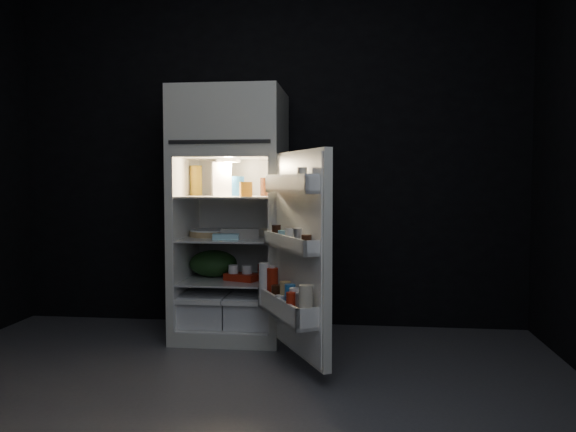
# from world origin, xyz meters

# --- Properties ---
(floor) EXTENTS (4.00, 3.40, 0.00)m
(floor) POSITION_xyz_m (0.00, 0.00, 0.00)
(floor) COLOR #56565C
(floor) RESTS_ON ground
(wall_back) EXTENTS (4.00, 0.00, 2.70)m
(wall_back) POSITION_xyz_m (0.00, 1.70, 1.35)
(wall_back) COLOR black
(wall_back) RESTS_ON ground
(refrigerator) EXTENTS (0.76, 0.71, 1.78)m
(refrigerator) POSITION_xyz_m (-0.21, 1.32, 0.96)
(refrigerator) COLOR silver
(refrigerator) RESTS_ON ground
(fridge_door) EXTENTS (0.50, 0.73, 1.22)m
(fridge_door) POSITION_xyz_m (0.34, 0.61, 0.68)
(fridge_door) COLOR silver
(fridge_door) RESTS_ON ground
(milk_jug) EXTENTS (0.17, 0.17, 0.24)m
(milk_jug) POSITION_xyz_m (-0.28, 1.29, 1.15)
(milk_jug) COLOR white
(milk_jug) RESTS_ON refrigerator
(mayo_jar) EXTENTS (0.13, 0.13, 0.14)m
(mayo_jar) POSITION_xyz_m (-0.16, 1.29, 1.10)
(mayo_jar) COLOR #2061AF
(mayo_jar) RESTS_ON refrigerator
(jam_jar) EXTENTS (0.11, 0.11, 0.13)m
(jam_jar) POSITION_xyz_m (0.06, 1.28, 1.09)
(jam_jar) COLOR black
(jam_jar) RESTS_ON refrigerator
(amber_bottle) EXTENTS (0.10, 0.10, 0.22)m
(amber_bottle) POSITION_xyz_m (-0.48, 1.36, 1.14)
(amber_bottle) COLOR gold
(amber_bottle) RESTS_ON refrigerator
(small_carton) EXTENTS (0.09, 0.08, 0.10)m
(small_carton) POSITION_xyz_m (-0.05, 1.07, 1.08)
(small_carton) COLOR orange
(small_carton) RESTS_ON refrigerator
(egg_carton) EXTENTS (0.28, 0.14, 0.07)m
(egg_carton) POSITION_xyz_m (-0.13, 1.22, 0.76)
(egg_carton) COLOR gray
(egg_carton) RESTS_ON refrigerator
(pie) EXTENTS (0.32, 0.32, 0.04)m
(pie) POSITION_xyz_m (-0.37, 1.33, 0.75)
(pie) COLOR tan
(pie) RESTS_ON refrigerator
(flat_package) EXTENTS (0.19, 0.12, 0.04)m
(flat_package) POSITION_xyz_m (-0.20, 1.11, 0.75)
(flat_package) COLOR #97D7E9
(flat_package) RESTS_ON refrigerator
(wrapped_pkg) EXTENTS (0.14, 0.12, 0.05)m
(wrapped_pkg) POSITION_xyz_m (0.04, 1.42, 0.75)
(wrapped_pkg) COLOR beige
(wrapped_pkg) RESTS_ON refrigerator
(produce_bag) EXTENTS (0.44, 0.42, 0.20)m
(produce_bag) POSITION_xyz_m (-0.35, 1.34, 0.52)
(produce_bag) COLOR #193815
(produce_bag) RESTS_ON refrigerator
(yogurt_tray) EXTENTS (0.26, 0.20, 0.05)m
(yogurt_tray) POSITION_xyz_m (-0.11, 1.20, 0.45)
(yogurt_tray) COLOR #991E0D
(yogurt_tray) RESTS_ON refrigerator
(small_can_red) EXTENTS (0.08, 0.08, 0.09)m
(small_can_red) POSITION_xyz_m (0.00, 1.39, 0.47)
(small_can_red) COLOR #991E0D
(small_can_red) RESTS_ON refrigerator
(small_can_silver) EXTENTS (0.08, 0.08, 0.09)m
(small_can_silver) POSITION_xyz_m (0.05, 1.44, 0.47)
(small_can_silver) COLOR silver
(small_can_silver) RESTS_ON refrigerator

